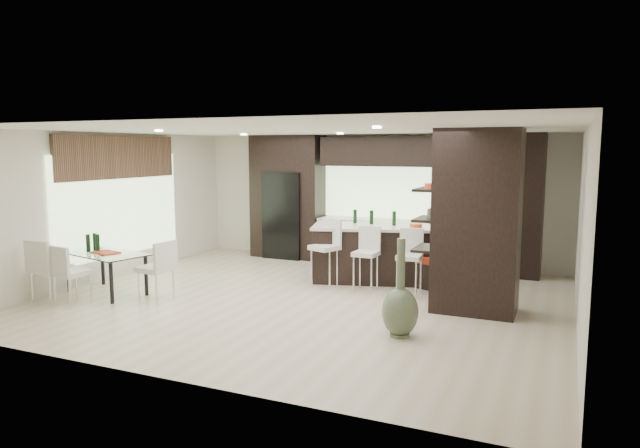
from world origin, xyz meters
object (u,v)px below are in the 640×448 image
at_px(dining_table, 107,273).
at_px(chair_far, 51,273).
at_px(stool_mid, 366,265).
at_px(chair_end, 156,273).
at_px(chair_near, 72,277).
at_px(stool_left, 324,260).
at_px(kitchen_island, 380,253).
at_px(bench, 409,267).
at_px(stool_right, 409,269).
at_px(floor_vase, 401,288).

xyz_separation_m(dining_table, chair_far, (-0.44, -0.73, 0.12)).
bearing_deg(stool_mid, chair_end, -143.61).
height_order(chair_near, chair_far, chair_far).
xyz_separation_m(stool_left, dining_table, (-3.14, -1.90, -0.14)).
relative_size(chair_far, chair_end, 1.04).
xyz_separation_m(stool_mid, chair_far, (-4.34, -2.65, 0.02)).
relative_size(kitchen_island, chair_far, 2.66).
bearing_deg(stool_mid, bench, 61.90).
bearing_deg(stool_left, chair_near, -118.56).
xyz_separation_m(stool_mid, chair_near, (-3.90, -2.63, -0.01)).
relative_size(stool_mid, chair_far, 0.95).
xyz_separation_m(stool_left, stool_mid, (0.76, 0.02, -0.04)).
bearing_deg(bench, chair_end, -118.84).
distance_m(stool_right, chair_near, 5.35).
distance_m(chair_near, chair_end, 1.25).
xyz_separation_m(floor_vase, chair_far, (-5.53, -0.56, -0.18)).
height_order(kitchen_island, floor_vase, floor_vase).
xyz_separation_m(stool_left, chair_far, (-3.59, -2.63, -0.02)).
bearing_deg(dining_table, chair_far, -107.72).
xyz_separation_m(bench, chair_end, (-3.39, -2.81, 0.17)).
bearing_deg(chair_near, dining_table, 98.23).
bearing_deg(floor_vase, chair_far, -174.17).
bearing_deg(chair_near, stool_left, 48.02).
xyz_separation_m(dining_table, chair_end, (1.03, 0.00, 0.10)).
bearing_deg(chair_far, kitchen_island, 39.17).
distance_m(kitchen_island, chair_near, 5.21).
distance_m(kitchen_island, floor_vase, 3.15).
relative_size(floor_vase, dining_table, 0.90).
bearing_deg(stool_left, chair_far, -122.07).
bearing_deg(chair_end, bench, -44.83).
bearing_deg(stool_mid, stool_left, -176.12).
distance_m(stool_mid, bench, 1.04).
distance_m(floor_vase, dining_table, 5.10).
bearing_deg(stool_right, kitchen_island, 128.59).
xyz_separation_m(kitchen_island, stool_right, (0.76, -0.82, -0.07)).
height_order(chair_near, chair_end, chair_end).
distance_m(stool_right, floor_vase, 2.14).
relative_size(stool_mid, floor_vase, 0.69).
relative_size(kitchen_island, chair_end, 2.77).
relative_size(dining_table, chair_end, 1.60).
bearing_deg(floor_vase, stool_right, 101.76).
xyz_separation_m(kitchen_island, chair_far, (-4.34, -3.47, -0.05)).
bearing_deg(dining_table, kitchen_island, 48.73).
xyz_separation_m(chair_far, chair_end, (1.48, 0.73, -0.02)).
xyz_separation_m(floor_vase, dining_table, (-5.09, 0.17, -0.30)).
xyz_separation_m(kitchen_island, bench, (0.53, 0.06, -0.24)).
distance_m(floor_vase, chair_end, 4.06).
bearing_deg(chair_far, stool_left, 36.79).
xyz_separation_m(chair_near, chair_end, (1.03, 0.71, 0.01)).
xyz_separation_m(stool_right, dining_table, (-4.65, -1.92, -0.10)).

